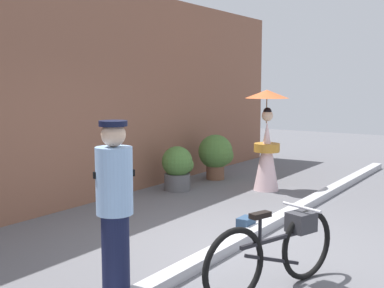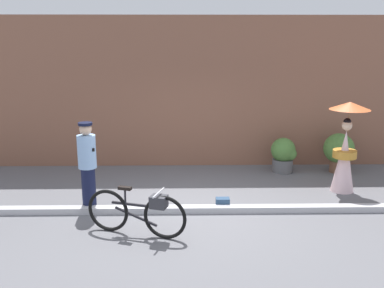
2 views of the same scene
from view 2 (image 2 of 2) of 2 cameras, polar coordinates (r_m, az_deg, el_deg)
ground_plane at (r=8.44m, az=-0.16°, el=-8.76°), size 30.00×30.00×0.00m
building_wall at (r=11.23m, az=-0.44°, el=6.69°), size 14.00×0.40×3.72m
sidewalk_curb at (r=8.42m, az=-0.16°, el=-8.38°), size 14.00×0.20×0.12m
bicycle_near_officer at (r=7.43m, az=-6.80°, el=-8.60°), size 1.69×0.66×0.82m
person_officer at (r=8.50m, az=-13.26°, el=-2.51°), size 0.34×0.34×1.69m
person_with_parasol at (r=9.83m, az=19.09°, el=-0.31°), size 0.83×0.83×1.91m
potted_plant_by_door at (r=11.29m, az=18.43°, el=-0.80°), size 0.75×0.73×0.96m
potted_plant_small at (r=10.97m, az=11.68°, el=-1.29°), size 0.60×0.59×0.85m
backpack_on_pavement at (r=8.58m, az=3.95°, el=-7.60°), size 0.26×0.17×0.22m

